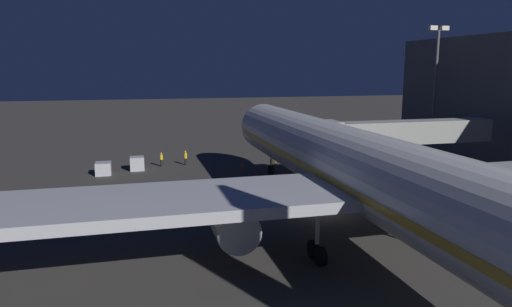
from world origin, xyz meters
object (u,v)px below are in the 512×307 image
at_px(airliner_at_gate, 370,175).
at_px(ground_crew_by_belt_loader, 161,159).
at_px(apron_floodlight_mast, 435,82).
at_px(ground_crew_near_nose_gear, 186,157).
at_px(traffic_cone_nose_port, 275,163).
at_px(baggage_container_mid_row, 103,169).
at_px(jet_bridge, 388,133).
at_px(baggage_container_far_row, 137,164).
at_px(traffic_cone_nose_starboard, 242,165).

xyz_separation_m(airliner_at_gate, ground_crew_by_belt_loader, (12.14, -31.70, -4.19)).
xyz_separation_m(apron_floodlight_mast, ground_crew_near_nose_gear, (34.55, -2.40, -9.43)).
bearing_deg(traffic_cone_nose_port, baggage_container_mid_row, 1.17).
xyz_separation_m(airliner_at_gate, baggage_container_mid_row, (19.01, -28.60, -4.46)).
distance_m(jet_bridge, baggage_container_mid_row, 32.89).
bearing_deg(baggage_container_far_row, ground_crew_by_belt_loader, -153.65).
xyz_separation_m(apron_floodlight_mast, ground_crew_by_belt_loader, (37.64, -2.18, -9.44)).
height_order(apron_floodlight_mast, baggage_container_far_row, apron_floodlight_mast).
bearing_deg(baggage_container_far_row, ground_crew_near_nose_gear, -164.29).
bearing_deg(ground_crew_near_nose_gear, ground_crew_by_belt_loader, 4.16).
bearing_deg(airliner_at_gate, apron_floodlight_mast, -130.82).
distance_m(ground_crew_by_belt_loader, traffic_cone_nose_starboard, 10.32).
xyz_separation_m(airliner_at_gate, baggage_container_far_row, (15.14, -30.21, -4.37)).
height_order(ground_crew_near_nose_gear, traffic_cone_nose_port, ground_crew_near_nose_gear).
relative_size(airliner_at_gate, traffic_cone_nose_starboard, 108.93).
height_order(jet_bridge, apron_floodlight_mast, apron_floodlight_mast).
bearing_deg(apron_floodlight_mast, ground_crew_near_nose_gear, -3.97).
xyz_separation_m(baggage_container_far_row, ground_crew_near_nose_gear, (-6.09, -1.71, 0.19)).
bearing_deg(baggage_container_mid_row, apron_floodlight_mast, -178.81).
bearing_deg(ground_crew_near_nose_gear, traffic_cone_nose_starboard, 157.11).
height_order(airliner_at_gate, baggage_container_mid_row, airliner_at_gate).
bearing_deg(ground_crew_by_belt_loader, traffic_cone_nose_starboard, 164.96).
relative_size(baggage_container_far_row, traffic_cone_nose_starboard, 3.05).
xyz_separation_m(baggage_container_far_row, traffic_cone_nose_starboard, (-12.94, 1.18, -0.56)).
distance_m(apron_floodlight_mast, baggage_container_mid_row, 45.57).
xyz_separation_m(baggage_container_mid_row, traffic_cone_nose_starboard, (-16.81, -0.43, -0.47)).
relative_size(jet_bridge, ground_crew_near_nose_gear, 11.73).
xyz_separation_m(ground_crew_by_belt_loader, traffic_cone_nose_starboard, (-9.94, 2.67, -0.74)).
bearing_deg(apron_floodlight_mast, baggage_container_far_row, -0.97).
relative_size(apron_floodlight_mast, ground_crew_by_belt_loader, 9.79).
bearing_deg(apron_floodlight_mast, baggage_container_mid_row, 1.19).
relative_size(ground_crew_by_belt_loader, traffic_cone_nose_port, 3.35).
bearing_deg(jet_bridge, apron_floodlight_mast, -139.78).
height_order(ground_crew_by_belt_loader, traffic_cone_nose_port, ground_crew_by_belt_loader).
distance_m(apron_floodlight_mast, ground_crew_by_belt_loader, 38.87).
bearing_deg(baggage_container_mid_row, ground_crew_by_belt_loader, -155.70).
relative_size(baggage_container_mid_row, traffic_cone_nose_starboard, 3.33).
relative_size(traffic_cone_nose_port, traffic_cone_nose_starboard, 1.00).
bearing_deg(ground_crew_near_nose_gear, baggage_container_far_row, 15.71).
height_order(jet_bridge, traffic_cone_nose_starboard, jet_bridge).
xyz_separation_m(airliner_at_gate, traffic_cone_nose_starboard, (2.20, -29.03, -4.93)).
distance_m(airliner_at_gate, baggage_container_far_row, 34.08).
distance_m(airliner_at_gate, traffic_cone_nose_port, 29.53).
distance_m(airliner_at_gate, apron_floodlight_mast, 39.36).
bearing_deg(airliner_at_gate, ground_crew_by_belt_loader, -69.05).
bearing_deg(baggage_container_far_row, airliner_at_gate, 116.62).
xyz_separation_m(jet_bridge, apron_floodlight_mast, (-13.74, -11.62, 5.14)).
bearing_deg(baggage_container_far_row, traffic_cone_nose_starboard, 174.78).
distance_m(jet_bridge, traffic_cone_nose_port, 15.51).
bearing_deg(ground_crew_by_belt_loader, ground_crew_near_nose_gear, -175.84).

